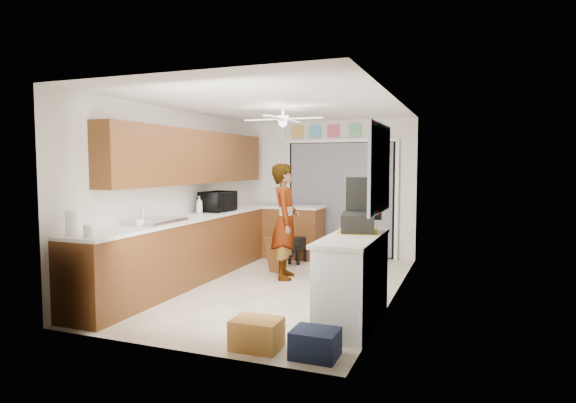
% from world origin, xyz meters
% --- Properties ---
extents(floor, '(5.00, 5.00, 0.00)m').
position_xyz_m(floor, '(0.00, 0.00, 0.00)').
color(floor, beige).
rests_on(floor, ground).
extents(ceiling, '(5.00, 5.00, 0.00)m').
position_xyz_m(ceiling, '(0.00, 0.00, 2.50)').
color(ceiling, white).
rests_on(ceiling, ground).
extents(wall_back, '(3.20, 0.00, 3.20)m').
position_xyz_m(wall_back, '(0.00, 2.50, 1.25)').
color(wall_back, silver).
rests_on(wall_back, ground).
extents(wall_front, '(3.20, 0.00, 3.20)m').
position_xyz_m(wall_front, '(0.00, -2.50, 1.25)').
color(wall_front, silver).
rests_on(wall_front, ground).
extents(wall_left, '(0.00, 5.00, 5.00)m').
position_xyz_m(wall_left, '(-1.60, 0.00, 1.25)').
color(wall_left, silver).
rests_on(wall_left, ground).
extents(wall_right, '(0.00, 5.00, 5.00)m').
position_xyz_m(wall_right, '(1.60, 0.00, 1.25)').
color(wall_right, silver).
rests_on(wall_right, ground).
extents(left_base_cabinets, '(0.60, 4.80, 0.90)m').
position_xyz_m(left_base_cabinets, '(-1.30, 0.00, 0.45)').
color(left_base_cabinets, brown).
rests_on(left_base_cabinets, floor).
extents(left_countertop, '(0.62, 4.80, 0.04)m').
position_xyz_m(left_countertop, '(-1.29, 0.00, 0.92)').
color(left_countertop, white).
rests_on(left_countertop, left_base_cabinets).
extents(upper_cabinets, '(0.32, 4.00, 0.80)m').
position_xyz_m(upper_cabinets, '(-1.44, 0.20, 1.80)').
color(upper_cabinets, brown).
rests_on(upper_cabinets, wall_left).
extents(sink_basin, '(0.50, 0.76, 0.06)m').
position_xyz_m(sink_basin, '(-1.29, -1.00, 0.95)').
color(sink_basin, silver).
rests_on(sink_basin, left_countertop).
extents(faucet, '(0.03, 0.03, 0.22)m').
position_xyz_m(faucet, '(-1.48, -1.00, 1.05)').
color(faucet, silver).
rests_on(faucet, left_countertop).
extents(peninsula_base, '(1.00, 0.60, 0.90)m').
position_xyz_m(peninsula_base, '(-0.50, 2.00, 0.45)').
color(peninsula_base, brown).
rests_on(peninsula_base, floor).
extents(peninsula_top, '(1.04, 0.64, 0.04)m').
position_xyz_m(peninsula_top, '(-0.50, 2.00, 0.92)').
color(peninsula_top, white).
rests_on(peninsula_top, peninsula_base).
extents(back_opening_recess, '(2.00, 0.06, 2.10)m').
position_xyz_m(back_opening_recess, '(0.25, 2.47, 1.05)').
color(back_opening_recess, black).
rests_on(back_opening_recess, wall_back).
extents(curtain_panel, '(1.90, 0.03, 2.05)m').
position_xyz_m(curtain_panel, '(0.25, 2.43, 1.05)').
color(curtain_panel, gray).
rests_on(curtain_panel, wall_back).
extents(door_trim_left, '(0.06, 0.04, 2.10)m').
position_xyz_m(door_trim_left, '(-0.77, 2.44, 1.05)').
color(door_trim_left, white).
rests_on(door_trim_left, wall_back).
extents(door_trim_right, '(0.06, 0.04, 2.10)m').
position_xyz_m(door_trim_right, '(1.27, 2.44, 1.05)').
color(door_trim_right, white).
rests_on(door_trim_right, wall_back).
extents(door_trim_head, '(2.10, 0.04, 0.06)m').
position_xyz_m(door_trim_head, '(0.25, 2.44, 2.12)').
color(door_trim_head, white).
rests_on(door_trim_head, wall_back).
extents(header_frame_0, '(0.22, 0.02, 0.22)m').
position_xyz_m(header_frame_0, '(-0.60, 2.47, 2.30)').
color(header_frame_0, gold).
rests_on(header_frame_0, wall_back).
extents(header_frame_1, '(0.22, 0.02, 0.22)m').
position_xyz_m(header_frame_1, '(-0.25, 2.47, 2.30)').
color(header_frame_1, '#4FA3D5').
rests_on(header_frame_1, wall_back).
extents(header_frame_2, '(0.22, 0.02, 0.22)m').
position_xyz_m(header_frame_2, '(0.10, 2.47, 2.30)').
color(header_frame_2, '#C14866').
rests_on(header_frame_2, wall_back).
extents(header_frame_3, '(0.22, 0.02, 0.22)m').
position_xyz_m(header_frame_3, '(0.50, 2.47, 2.30)').
color(header_frame_3, '#62AB76').
rests_on(header_frame_3, wall_back).
extents(header_frame_4, '(0.22, 0.02, 0.22)m').
position_xyz_m(header_frame_4, '(0.90, 2.47, 2.30)').
color(header_frame_4, silver).
rests_on(header_frame_4, wall_back).
extents(route66_sign, '(0.22, 0.02, 0.26)m').
position_xyz_m(route66_sign, '(-0.95, 2.47, 2.30)').
color(route66_sign, silver).
rests_on(route66_sign, wall_back).
extents(right_counter_base, '(0.50, 1.40, 0.90)m').
position_xyz_m(right_counter_base, '(1.35, -1.20, 0.45)').
color(right_counter_base, white).
rests_on(right_counter_base, floor).
extents(right_counter_top, '(0.54, 1.44, 0.04)m').
position_xyz_m(right_counter_top, '(1.34, -1.20, 0.92)').
color(right_counter_top, white).
rests_on(right_counter_top, right_counter_base).
extents(abstract_painting, '(0.03, 1.15, 0.95)m').
position_xyz_m(abstract_painting, '(1.58, -1.00, 1.65)').
color(abstract_painting, '#FF5D86').
rests_on(abstract_painting, wall_right).
extents(ceiling_fan, '(1.14, 1.14, 0.24)m').
position_xyz_m(ceiling_fan, '(0.00, 0.20, 2.32)').
color(ceiling_fan, white).
rests_on(ceiling_fan, ceiling).
extents(microwave, '(0.42, 0.60, 0.32)m').
position_xyz_m(microwave, '(-1.28, 0.61, 1.10)').
color(microwave, black).
rests_on(microwave, left_countertop).
extents(soap_bottle, '(0.11, 0.11, 0.27)m').
position_xyz_m(soap_bottle, '(-1.41, 0.26, 1.07)').
color(soap_bottle, silver).
rests_on(soap_bottle, left_countertop).
extents(cup, '(0.14, 0.14, 0.09)m').
position_xyz_m(cup, '(-1.25, -1.36, 0.98)').
color(cup, white).
rests_on(cup, left_countertop).
extents(jar_a, '(0.11, 0.11, 0.13)m').
position_xyz_m(jar_a, '(-1.21, -2.25, 1.00)').
color(jar_a, silver).
rests_on(jar_a, left_countertop).
extents(paper_towel_roll, '(0.16, 0.16, 0.27)m').
position_xyz_m(paper_towel_roll, '(-1.43, -2.25, 1.07)').
color(paper_towel_roll, white).
rests_on(paper_towel_roll, left_countertop).
extents(suitcase, '(0.44, 0.54, 0.21)m').
position_xyz_m(suitcase, '(1.32, -0.85, 1.04)').
color(suitcase, black).
rests_on(suitcase, right_counter_top).
extents(suitcase_rim, '(0.54, 0.65, 0.02)m').
position_xyz_m(suitcase_rim, '(1.32, -0.85, 0.93)').
color(suitcase_rim, yellow).
rests_on(suitcase_rim, suitcase).
extents(suitcase_lid, '(0.42, 0.11, 0.50)m').
position_xyz_m(suitcase_lid, '(1.32, -0.56, 1.29)').
color(suitcase_lid, black).
rests_on(suitcase_lid, suitcase).
extents(cardboard_box, '(0.45, 0.34, 0.28)m').
position_xyz_m(cardboard_box, '(0.69, -2.20, 0.14)').
color(cardboard_box, '#BF8D3C').
rests_on(cardboard_box, floor).
extents(navy_crate, '(0.40, 0.34, 0.25)m').
position_xyz_m(navy_crate, '(1.25, -2.20, 0.12)').
color(navy_crate, '#151E36').
rests_on(navy_crate, floor).
extents(cabinet_door_panel, '(0.41, 0.29, 0.57)m').
position_xyz_m(cabinet_door_panel, '(-0.29, 0.63, 0.29)').
color(cabinet_door_panel, brown).
rests_on(cabinet_door_panel, floor).
extents(man, '(0.57, 0.71, 1.70)m').
position_xyz_m(man, '(-0.06, 0.46, 0.85)').
color(man, white).
rests_on(man, floor).
extents(dog, '(0.30, 0.64, 0.49)m').
position_xyz_m(dog, '(-0.26, 1.55, 0.25)').
color(dog, black).
rests_on(dog, floor).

